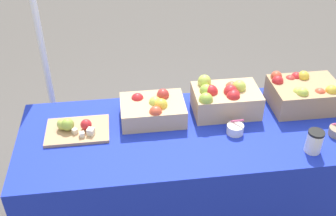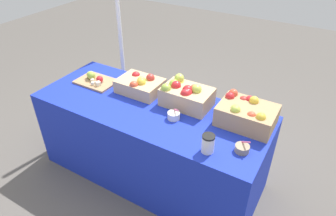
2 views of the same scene
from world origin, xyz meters
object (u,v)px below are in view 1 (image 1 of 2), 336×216
at_px(sample_bowl_mid, 235,129).
at_px(tent_pole, 38,26).
at_px(coffee_cup, 314,141).
at_px(apple_crate_left, 303,94).
at_px(apple_crate_right, 153,109).
at_px(apple_crate_middle, 224,98).
at_px(cutting_board_front, 76,128).

xyz_separation_m(sample_bowl_mid, tent_pole, (-1.11, 0.80, 0.33)).
relative_size(coffee_cup, tent_pole, 0.06).
xyz_separation_m(apple_crate_left, apple_crate_right, (-0.91, -0.02, -0.02)).
xyz_separation_m(apple_crate_middle, cutting_board_front, (-0.86, -0.09, -0.07)).
distance_m(apple_crate_middle, tent_pole, 1.27).
height_order(apple_crate_right, tent_pole, tent_pole).
height_order(coffee_cup, tent_pole, tent_pole).
relative_size(apple_crate_right, cutting_board_front, 1.05).
xyz_separation_m(cutting_board_front, sample_bowl_mid, (0.88, -0.12, 0.00)).
height_order(apple_crate_middle, coffee_cup, apple_crate_middle).
bearing_deg(apple_crate_middle, coffee_cup, -47.37).
height_order(apple_crate_right, coffee_cup, apple_crate_right).
bearing_deg(apple_crate_middle, apple_crate_right, -177.81).
distance_m(apple_crate_right, sample_bowl_mid, 0.48).
relative_size(sample_bowl_mid, coffee_cup, 0.75).
bearing_deg(cutting_board_front, apple_crate_left, 3.83).
bearing_deg(sample_bowl_mid, apple_crate_middle, 94.54).
height_order(sample_bowl_mid, coffee_cup, coffee_cup).
bearing_deg(coffee_cup, sample_bowl_mid, 151.17).
bearing_deg(apple_crate_right, sample_bowl_mid, -24.38).
distance_m(apple_crate_middle, coffee_cup, 0.56).
xyz_separation_m(apple_crate_right, sample_bowl_mid, (0.44, -0.20, -0.04)).
relative_size(apple_crate_middle, apple_crate_right, 1.05).
height_order(apple_crate_left, tent_pole, tent_pole).
height_order(cutting_board_front, coffee_cup, coffee_cup).
relative_size(cutting_board_front, tent_pole, 0.16).
bearing_deg(coffee_cup, tent_pole, 145.87).
relative_size(apple_crate_left, tent_pole, 0.18).
bearing_deg(apple_crate_right, apple_crate_middle, 2.19).
bearing_deg(apple_crate_right, cutting_board_front, -170.45).
distance_m(apple_crate_middle, apple_crate_right, 0.42).
distance_m(apple_crate_right, cutting_board_front, 0.45).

